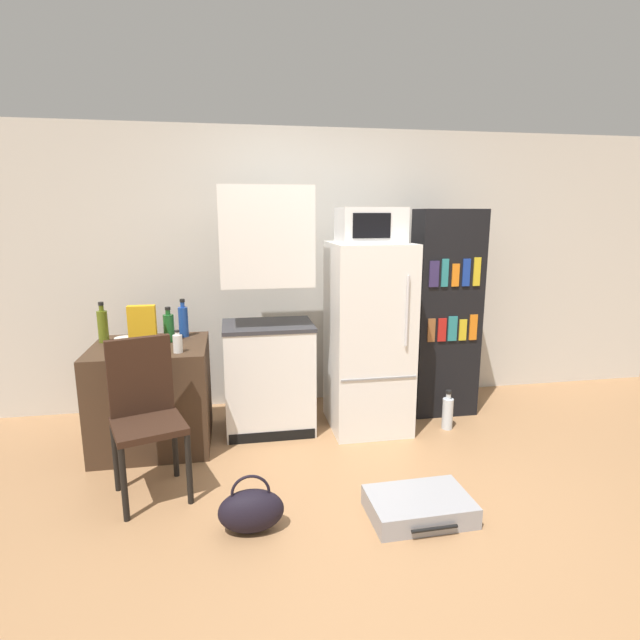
% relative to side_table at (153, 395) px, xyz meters
% --- Properties ---
extents(ground_plane, '(24.00, 24.00, 0.00)m').
position_rel_side_table_xyz_m(ground_plane, '(1.46, -1.23, -0.38)').
color(ground_plane, '#A3754C').
extents(wall_back, '(6.40, 0.10, 2.43)m').
position_rel_side_table_xyz_m(wall_back, '(1.66, 0.77, 0.83)').
color(wall_back, beige).
rests_on(wall_back, ground_plane).
extents(side_table, '(0.82, 0.74, 0.77)m').
position_rel_side_table_xyz_m(side_table, '(0.00, 0.00, 0.00)').
color(side_table, '#422D1E').
rests_on(side_table, ground_plane).
extents(kitchen_hutch, '(0.70, 0.51, 1.91)m').
position_rel_side_table_xyz_m(kitchen_hutch, '(0.87, 0.12, 0.51)').
color(kitchen_hutch, white).
rests_on(kitchen_hutch, ground_plane).
extents(refrigerator, '(0.60, 0.67, 1.49)m').
position_rel_side_table_xyz_m(refrigerator, '(1.66, 0.05, 0.36)').
color(refrigerator, white).
rests_on(refrigerator, ground_plane).
extents(microwave, '(0.48, 0.39, 0.26)m').
position_rel_side_table_xyz_m(microwave, '(1.66, 0.05, 1.24)').
color(microwave, silver).
rests_on(microwave, refrigerator).
extents(bookshelf, '(0.55, 0.32, 1.74)m').
position_rel_side_table_xyz_m(bookshelf, '(2.39, 0.22, 0.49)').
color(bookshelf, black).
rests_on(bookshelf, ground_plane).
extents(bottle_ketchup_red, '(0.06, 0.06, 0.19)m').
position_rel_side_table_xyz_m(bottle_ketchup_red, '(-0.06, 0.31, 0.46)').
color(bottle_ketchup_red, '#AD1914').
rests_on(bottle_ketchup_red, side_table).
extents(bottle_blue_soda, '(0.07, 0.07, 0.30)m').
position_rel_side_table_xyz_m(bottle_blue_soda, '(0.23, 0.22, 0.51)').
color(bottle_blue_soda, '#1E47A3').
rests_on(bottle_blue_soda, side_table).
extents(bottle_green_tall, '(0.08, 0.08, 0.26)m').
position_rel_side_table_xyz_m(bottle_green_tall, '(0.14, 0.09, 0.49)').
color(bottle_green_tall, '#1E6028').
rests_on(bottle_green_tall, side_table).
extents(bottle_olive_oil, '(0.07, 0.07, 0.30)m').
position_rel_side_table_xyz_m(bottle_olive_oil, '(-0.34, 0.15, 0.51)').
color(bottle_olive_oil, '#566619').
rests_on(bottle_olive_oil, side_table).
extents(bottle_milk_white, '(0.06, 0.06, 0.16)m').
position_rel_side_table_xyz_m(bottle_milk_white, '(0.23, -0.24, 0.45)').
color(bottle_milk_white, white).
rests_on(bottle_milk_white, side_table).
extents(bowl, '(0.14, 0.14, 0.04)m').
position_rel_side_table_xyz_m(bowl, '(-0.19, 0.11, 0.40)').
color(bowl, silver).
rests_on(bowl, side_table).
extents(cereal_box, '(0.19, 0.07, 0.30)m').
position_rel_side_table_xyz_m(cereal_box, '(-0.03, -0.03, 0.53)').
color(cereal_box, gold).
rests_on(cereal_box, side_table).
extents(chair, '(0.51, 0.51, 0.97)m').
position_rel_side_table_xyz_m(chair, '(0.06, -0.67, 0.18)').
color(chair, black).
rests_on(chair, ground_plane).
extents(suitcase_large_flat, '(0.59, 0.43, 0.12)m').
position_rel_side_table_xyz_m(suitcase_large_flat, '(1.62, -1.24, -0.32)').
color(suitcase_large_flat, '#99999E').
rests_on(suitcase_large_flat, ground_plane).
extents(handbag, '(0.36, 0.20, 0.33)m').
position_rel_side_table_xyz_m(handbag, '(0.67, -1.21, -0.26)').
color(handbag, black).
rests_on(handbag, ground_plane).
extents(water_bottle_front, '(0.09, 0.09, 0.32)m').
position_rel_side_table_xyz_m(water_bottle_front, '(2.29, -0.14, -0.25)').
color(water_bottle_front, silver).
rests_on(water_bottle_front, ground_plane).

